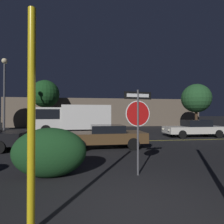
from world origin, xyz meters
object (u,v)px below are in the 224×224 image
delivery_truck (71,117)px  tree_2 (196,98)px  yellow_pole_left (31,120)px  tree_1 (45,94)px  stop_sign (138,115)px  hedge_bush_1 (50,152)px  street_lamp (4,82)px  passing_car_2 (105,136)px  passing_car_3 (195,128)px

delivery_truck → tree_2: bearing=-82.0°
yellow_pole_left → tree_1: (-4.34, 19.89, 2.58)m
stop_sign → yellow_pole_left: (-2.31, -2.19, -0.06)m
tree_1 → delivery_truck: bearing=-58.2°
yellow_pole_left → hedge_bush_1: size_ratio=1.65×
street_lamp → tree_1: (2.27, 5.65, -0.39)m
passing_car_2 → passing_car_3: passing_car_3 is taller
passing_car_3 → delivery_truck: 10.80m
delivery_truck → tree_2: size_ratio=1.34×
passing_car_3 → tree_2: (4.48, 6.46, 2.99)m
passing_car_3 → tree_2: 8.41m
tree_1 → stop_sign: bearing=-69.4°
yellow_pole_left → passing_car_3: (9.24, 9.91, -1.04)m
yellow_pole_left → tree_1: size_ratio=0.57×
yellow_pole_left → hedge_bush_1: (-0.22, 2.40, -1.00)m
hedge_bush_1 → yellow_pole_left: bearing=-84.9°
hedge_bush_1 → passing_car_2: bearing=63.8°
passing_car_3 → tree_1: size_ratio=0.80×
yellow_pole_left → street_lamp: size_ratio=0.50×
tree_2 → stop_sign: bearing=-128.8°
hedge_bush_1 → passing_car_3: hedge_bush_1 is taller
yellow_pole_left → passing_car_3: size_ratio=0.71×
passing_car_2 → tree_1: (-6.13, 13.39, 3.65)m
street_lamp → tree_1: street_lamp is taller
stop_sign → passing_car_2: bearing=89.7°
hedge_bush_1 → passing_car_2: (2.01, 4.09, -0.07)m
yellow_pole_left → passing_car_2: bearing=74.5°
delivery_truck → tree_1: 7.42m
delivery_truck → tree_1: tree_1 is taller
hedge_bush_1 → stop_sign: bearing=-4.8°
stop_sign → passing_car_3: 10.43m
passing_car_2 → passing_car_3: (7.44, 3.42, 0.03)m
hedge_bush_1 → delivery_truck: (-0.49, 11.64, 0.79)m
passing_car_3 → tree_1: tree_1 is taller
hedge_bush_1 → passing_car_2: 4.56m
stop_sign → passing_car_3: (6.93, 7.72, -1.09)m
street_lamp → delivery_truck: bearing=-1.9°
tree_1 → tree_2: bearing=-11.0°
passing_car_3 → tree_1: 17.23m
yellow_pole_left → passing_car_2: yellow_pole_left is taller
delivery_truck → tree_2: (14.43, 2.33, 2.17)m
yellow_pole_left → passing_car_2: size_ratio=0.78×
stop_sign → passing_car_3: size_ratio=0.52×
stop_sign → tree_1: (-6.65, 17.70, 2.52)m
passing_car_2 → tree_2: size_ratio=0.81×
delivery_truck → tree_2: 14.78m
yellow_pole_left → delivery_truck: (-0.71, 14.04, -0.22)m
passing_car_3 → tree_2: size_ratio=0.89×
passing_car_2 → tree_2: (11.92, 9.88, 3.03)m
hedge_bush_1 → tree_1: tree_1 is taller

